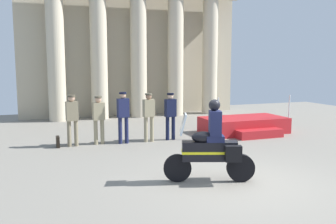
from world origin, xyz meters
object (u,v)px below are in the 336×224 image
(motorcycle_with_rider, at_px, (213,148))
(briefcase_on_ground, at_px, (58,142))
(officer_in_row_3, at_px, (149,113))
(officer_in_row_0, at_px, (72,116))
(officer_in_row_2, at_px, (123,113))
(reviewing_stand, at_px, (245,126))
(officer_in_row_1, at_px, (99,116))
(officer_in_row_4, at_px, (170,112))

(motorcycle_with_rider, bearing_deg, briefcase_on_ground, -37.93)
(officer_in_row_3, xyz_separation_m, motorcycle_with_rider, (0.06, -4.68, -0.20))
(motorcycle_with_rider, bearing_deg, officer_in_row_0, -41.96)
(motorcycle_with_rider, bearing_deg, officer_in_row_2, -58.83)
(reviewing_stand, distance_m, briefcase_on_ground, 7.02)
(officer_in_row_1, xyz_separation_m, motorcycle_with_rider, (1.75, -4.86, -0.16))
(motorcycle_with_rider, bearing_deg, officer_in_row_3, -69.60)
(officer_in_row_4, bearing_deg, reviewing_stand, 178.47)
(officer_in_row_1, relative_size, officer_in_row_2, 0.93)
(officer_in_row_0, relative_size, officer_in_row_3, 1.00)
(officer_in_row_3, bearing_deg, officer_in_row_2, -6.61)
(officer_in_row_2, xyz_separation_m, briefcase_on_ground, (-2.13, 0.17, -0.85))
(reviewing_stand, height_order, officer_in_row_0, officer_in_row_0)
(reviewing_stand, bearing_deg, officer_in_row_4, -176.03)
(officer_in_row_1, xyz_separation_m, officer_in_row_4, (2.50, -0.15, 0.02))
(officer_in_row_1, relative_size, motorcycle_with_rider, 0.81)
(officer_in_row_0, distance_m, officer_in_row_3, 2.56)
(officer_in_row_4, height_order, motorcycle_with_rider, motorcycle_with_rider)
(officer_in_row_0, bearing_deg, officer_in_row_4, 172.35)
(briefcase_on_ground, bearing_deg, officer_in_row_2, -4.44)
(reviewing_stand, relative_size, motorcycle_with_rider, 1.61)
(officer_in_row_0, distance_m, officer_in_row_2, 1.66)
(officer_in_row_3, distance_m, motorcycle_with_rider, 4.69)
(officer_in_row_4, relative_size, briefcase_on_ground, 4.62)
(reviewing_stand, xyz_separation_m, motorcycle_with_rider, (-3.93, -4.94, 0.50))
(officer_in_row_4, bearing_deg, briefcase_on_ground, -7.74)
(officer_in_row_0, distance_m, officer_in_row_4, 3.37)
(officer_in_row_2, height_order, officer_in_row_4, officer_in_row_2)
(officer_in_row_4, bearing_deg, officer_in_row_3, -3.22)
(reviewing_stand, relative_size, officer_in_row_1, 1.99)
(officer_in_row_2, bearing_deg, briefcase_on_ground, -9.93)
(officer_in_row_1, bearing_deg, officer_in_row_3, 168.39)
(officer_in_row_0, relative_size, officer_in_row_1, 1.04)
(officer_in_row_2, xyz_separation_m, officer_in_row_3, (0.90, -0.02, -0.04))
(officer_in_row_3, bearing_deg, officer_in_row_0, -9.05)
(officer_in_row_3, height_order, officer_in_row_4, officer_in_row_3)
(officer_in_row_2, relative_size, motorcycle_with_rider, 0.87)
(officer_in_row_0, height_order, officer_in_row_1, officer_in_row_0)
(officer_in_row_1, relative_size, briefcase_on_ground, 4.51)
(officer_in_row_0, height_order, officer_in_row_4, officer_in_row_0)
(officer_in_row_2, xyz_separation_m, motorcycle_with_rider, (0.95, -4.70, -0.24))
(officer_in_row_0, xyz_separation_m, briefcase_on_ground, (-0.47, 0.02, -0.81))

